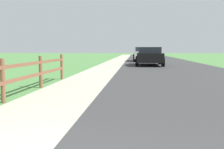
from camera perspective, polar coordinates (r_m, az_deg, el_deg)
ground_plane at (r=26.72m, az=2.96°, el=2.86°), size 120.00×120.00×0.00m
road_asphalt at (r=28.81m, az=10.10°, el=2.99°), size 7.00×66.00×0.01m
curb_concrete at (r=28.98m, az=-2.83°, el=3.08°), size 6.00×66.00×0.01m
grass_verge at (r=29.23m, az=-5.75°, el=3.09°), size 5.00×66.00×0.00m
rail_fence at (r=6.58m, az=-23.06°, el=-0.58°), size 0.11×9.90×1.06m
parked_suv_black at (r=20.84m, az=8.23°, el=4.12°), size 2.20×4.94×1.44m
parked_car_white at (r=28.05m, az=6.88°, el=4.55°), size 2.18×5.00×1.50m
parked_car_blue at (r=37.98m, az=7.47°, el=4.79°), size 2.02×4.68×1.50m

